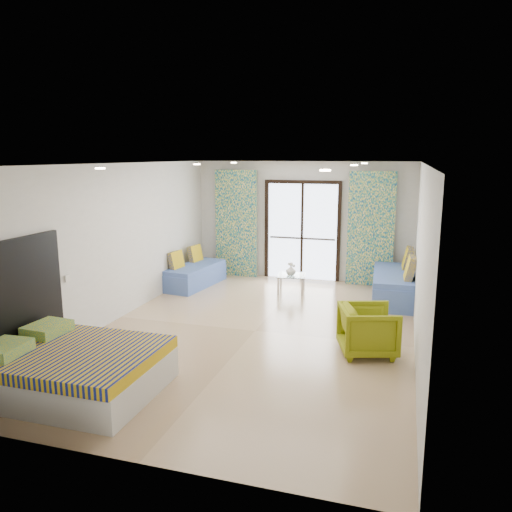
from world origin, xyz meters
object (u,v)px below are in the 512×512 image
(bed, at_px, (75,369))
(coffee_table, at_px, (291,277))
(armchair, at_px, (368,328))
(daybed_right, at_px, (394,285))
(daybed_left, at_px, (195,274))

(bed, bearing_deg, coffee_table, 73.63)
(coffee_table, bearing_deg, armchair, -58.50)
(bed, relative_size, daybed_right, 0.95)
(daybed_left, distance_m, daybed_right, 4.24)
(bed, bearing_deg, armchair, 33.79)
(coffee_table, distance_m, armchair, 3.44)
(daybed_right, relative_size, coffee_table, 3.13)
(bed, xyz_separation_m, daybed_right, (3.59, 5.19, 0.03))
(bed, xyz_separation_m, coffee_table, (1.51, 5.15, 0.05))
(bed, height_order, armchair, armchair)
(bed, height_order, coffee_table, bed)
(bed, distance_m, coffee_table, 5.37)
(daybed_left, relative_size, coffee_table, 2.69)
(armchair, bearing_deg, daybed_right, -22.56)
(coffee_table, bearing_deg, daybed_left, -177.25)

